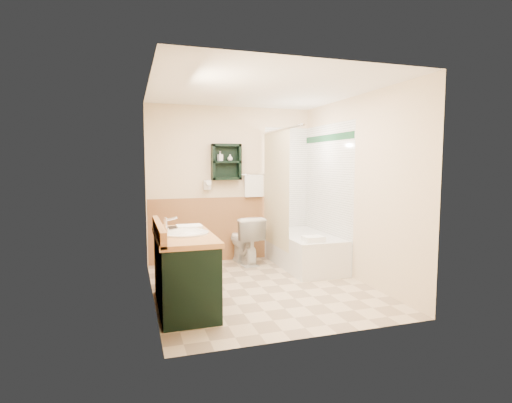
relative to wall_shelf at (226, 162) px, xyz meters
The scene contains 25 objects.
floor 2.09m from the wall_shelf, 85.93° to the right, with size 3.00×3.00×0.00m, color beige.
back_wall 0.38m from the wall_shelf, 48.99° to the left, with size 2.60×0.04×2.40m, color #F9E8C3.
left_wall 1.89m from the wall_shelf, 130.97° to the right, with size 0.04×3.00×2.40m, color #F9E8C3.
right_wall 2.03m from the wall_shelf, 44.70° to the right, with size 0.04×3.00×2.40m, color #F9E8C3.
ceiling 1.66m from the wall_shelf, 85.93° to the right, with size 2.60×3.00×0.04m, color white.
wainscot_left 2.12m from the wall_shelf, 130.14° to the right, with size 2.98×2.98×1.00m, color #B47648, non-canonical shape.
wainscot_back 1.06m from the wall_shelf, 38.66° to the left, with size 2.58×2.58×1.00m, color #B47648, non-canonical shape.
mirror_frame 2.28m from the wall_shelf, 120.90° to the right, with size 1.30×1.30×1.00m, color brown, non-canonical shape.
mirror_glass 2.28m from the wall_shelf, 120.79° to the right, with size 1.20×1.20×0.90m, color white, non-canonical shape.
tile_right 1.61m from the wall_shelf, 25.39° to the right, with size 1.50×1.50×2.10m, color white, non-canonical shape.
tile_back 1.23m from the wall_shelf, ahead, with size 0.95×0.95×2.10m, color white, non-canonical shape.
tile_accent 1.56m from the wall_shelf, 25.55° to the right, with size 1.50×1.50×0.10m, color #134526, non-canonical shape.
wall_shelf is the anchor object (origin of this frame).
hair_dryer 0.46m from the wall_shelf, behind, with size 0.10×0.24×0.18m, color silver, non-canonical shape.
towel_bar 0.49m from the wall_shelf, ahead, with size 0.40×0.06×0.40m, color white, non-canonical shape.
curtain_rod 1.01m from the wall_shelf, 46.11° to the right, with size 0.03×0.03×1.60m, color silver.
shower_curtain 0.89m from the wall_shelf, 37.30° to the right, with size 1.05×1.05×1.70m, color beige, non-canonical shape.
vanity 2.33m from the wall_shelf, 116.23° to the right, with size 0.59×1.25×0.79m, color black.
bathtub 1.78m from the wall_shelf, 31.64° to the right, with size 0.73×1.50×0.49m, color white.
toilet 1.23m from the wall_shelf, 40.49° to the right, with size 0.41×0.74×0.72m, color white.
counter_towel 1.86m from the wall_shelf, 117.80° to the right, with size 0.28×0.22×0.04m, color white.
vanity_book 1.95m from the wall_shelf, 125.07° to the right, with size 0.16×0.02×0.22m, color black.
tub_towel 1.82m from the wall_shelf, 53.12° to the right, with size 0.26×0.22×0.07m, color white.
soap_bottle_a 0.11m from the wall_shelf, behind, with size 0.07×0.15×0.07m, color white.
soap_bottle_b 0.08m from the wall_shelf, ahead, with size 0.08×0.10×0.08m, color white.
Camera 1 is at (-1.52, -4.58, 1.53)m, focal length 28.00 mm.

